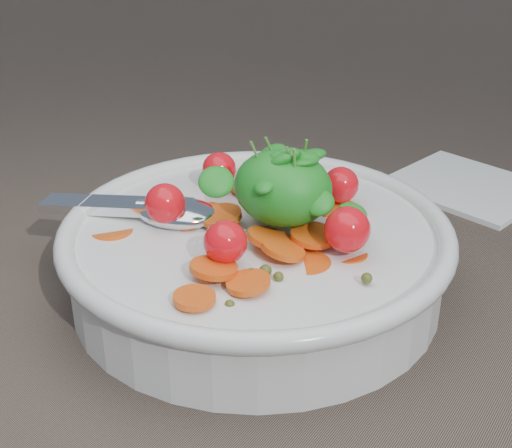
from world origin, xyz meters
The scene contains 3 objects.
ground centered at (0.00, 0.00, 0.00)m, with size 6.00×6.00×0.00m, color brown.
bowl centered at (-0.01, -0.02, 0.03)m, with size 0.31×0.29×0.12m.
napkin centered at (0.07, 0.25, 0.00)m, with size 0.14×0.12×0.01m, color white.
Camera 1 is at (0.24, -0.40, 0.29)m, focal length 50.00 mm.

